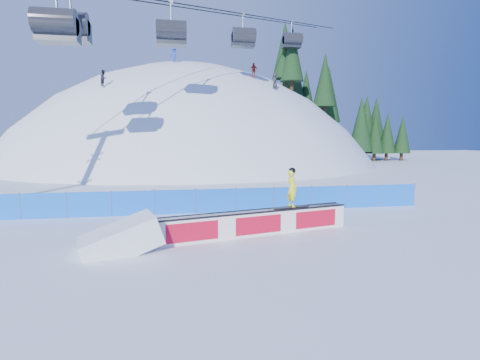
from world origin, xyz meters
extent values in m
plane|color=white|center=(0.00, 0.00, 0.00)|extent=(160.00, 160.00, 0.00)
sphere|color=white|center=(0.00, 42.00, -18.00)|extent=(64.00, 64.00, 64.00)
cylinder|color=#322114|center=(14.68, 43.86, 10.97)|extent=(0.50, 0.50, 1.40)
cone|color=black|center=(14.68, 43.86, 16.23)|extent=(4.10, 4.10, 9.31)
cylinder|color=#322114|center=(15.24, 39.09, 10.59)|extent=(0.50, 0.50, 1.40)
cone|color=black|center=(15.24, 39.09, 14.28)|extent=(2.73, 2.73, 6.20)
cylinder|color=#322114|center=(16.12, 37.88, 9.93)|extent=(0.50, 0.50, 1.40)
cone|color=black|center=(16.12, 37.88, 15.26)|extent=(4.16, 4.16, 9.46)
cylinder|color=#322114|center=(19.73, 38.02, 7.47)|extent=(0.50, 0.50, 1.40)
cone|color=black|center=(19.73, 38.02, 12.02)|extent=(3.47, 3.47, 7.89)
cylinder|color=#322114|center=(21.58, 45.95, 5.89)|extent=(0.50, 0.50, 1.40)
cone|color=black|center=(21.58, 45.95, 10.81)|extent=(3.80, 3.80, 8.64)
cylinder|color=#322114|center=(21.82, 45.27, 5.78)|extent=(0.50, 0.50, 1.40)
cone|color=black|center=(21.82, 45.27, 11.13)|extent=(4.18, 4.18, 9.49)
cylinder|color=#322114|center=(25.03, 44.59, 2.37)|extent=(0.50, 0.50, 1.40)
cone|color=black|center=(25.03, 44.59, 6.87)|extent=(3.43, 3.43, 7.80)
cylinder|color=#322114|center=(25.37, 39.35, 1.92)|extent=(0.50, 0.50, 1.40)
cone|color=black|center=(25.37, 39.35, 6.83)|extent=(3.80, 3.80, 8.63)
cylinder|color=#322114|center=(27.68, 39.64, 0.60)|extent=(0.50, 0.50, 1.40)
cone|color=black|center=(27.68, 39.64, 5.39)|extent=(3.68, 3.68, 8.37)
cylinder|color=#322114|center=(30.52, 36.81, 0.60)|extent=(0.50, 0.50, 1.40)
cone|color=black|center=(30.52, 36.81, 5.91)|extent=(4.15, 4.15, 9.42)
cylinder|color=#322114|center=(30.79, 39.29, 0.60)|extent=(0.50, 0.50, 1.40)
cone|color=black|center=(30.79, 39.29, 4.99)|extent=(3.34, 3.34, 7.58)
cylinder|color=#322114|center=(32.89, 41.79, 0.60)|extent=(0.50, 0.50, 1.40)
cone|color=black|center=(32.89, 41.79, 5.91)|extent=(4.15, 4.15, 9.43)
cylinder|color=#322114|center=(35.84, 39.56, 0.60)|extent=(0.50, 0.50, 1.40)
cone|color=black|center=(35.84, 39.56, 5.61)|extent=(3.88, 3.88, 8.82)
cube|color=blue|center=(0.00, 4.50, 0.60)|extent=(22.00, 0.03, 1.20)
cylinder|color=#414E76|center=(-9.00, 4.50, 0.65)|extent=(0.05, 0.05, 1.30)
cylinder|color=#414E76|center=(-7.00, 4.50, 0.65)|extent=(0.05, 0.05, 1.30)
cylinder|color=#414E76|center=(-5.00, 4.50, 0.65)|extent=(0.05, 0.05, 1.30)
cylinder|color=#414E76|center=(-3.00, 4.50, 0.65)|extent=(0.05, 0.05, 1.30)
cylinder|color=#414E76|center=(-1.00, 4.50, 0.65)|extent=(0.05, 0.05, 1.30)
cylinder|color=#414E76|center=(1.00, 4.50, 0.65)|extent=(0.05, 0.05, 1.30)
cylinder|color=#414E76|center=(3.00, 4.50, 0.65)|extent=(0.05, 0.05, 1.30)
cylinder|color=#414E76|center=(5.00, 4.50, 0.65)|extent=(0.05, 0.05, 1.30)
cylinder|color=#414E76|center=(7.00, 4.50, 0.65)|extent=(0.05, 0.05, 1.30)
cylinder|color=#414E76|center=(9.00, 4.50, 0.65)|extent=(0.05, 0.05, 1.30)
cylinder|color=#414E76|center=(11.00, 4.50, 0.65)|extent=(0.05, 0.05, 1.30)
cylinder|color=#26262C|center=(-8.75, 10.55, 10.52)|extent=(2.40, 1.50, 1.50)
cylinder|color=#26262C|center=(-2.00, 17.93, 12.36)|extent=(2.40, 1.50, 1.50)
cylinder|color=#26262C|center=(5.50, 26.13, 14.40)|extent=(2.40, 1.50, 1.50)
cylinder|color=#26262C|center=(13.75, 35.15, 16.64)|extent=(2.40, 1.50, 1.50)
cube|color=white|center=(1.04, -0.04, 0.45)|extent=(7.92, 2.38, 0.90)
cube|color=gray|center=(1.04, -0.04, 0.92)|extent=(7.85, 2.39, 0.04)
cube|color=black|center=(1.11, -0.30, 0.93)|extent=(7.81, 1.92, 0.06)
cube|color=black|center=(0.98, 0.21, 0.93)|extent=(7.81, 1.92, 0.06)
cube|color=red|center=(1.11, -0.30, 0.45)|extent=(7.41, 1.82, 0.68)
cube|color=red|center=(0.98, 0.21, 0.45)|extent=(7.41, 1.82, 0.68)
cube|color=black|center=(2.59, 0.33, 0.98)|extent=(1.56, 0.63, 0.03)
imported|color=yellow|center=(2.59, 0.33, 1.74)|extent=(0.49, 0.62, 1.49)
sphere|color=black|center=(2.59, 0.33, 2.43)|extent=(0.28, 0.28, 0.28)
imported|color=black|center=(-8.92, 27.19, 9.75)|extent=(0.85, 0.96, 1.65)
imported|color=#B12719|center=(7.40, 29.94, 11.53)|extent=(0.97, 0.42, 1.65)
imported|color=#1D3BAF|center=(-1.72, 34.07, 13.78)|extent=(1.21, 0.95, 1.65)
imported|color=#272727|center=(9.52, 28.37, 10.16)|extent=(0.63, 0.87, 1.65)
camera|label=1|loc=(-2.04, -13.87, 3.78)|focal=28.00mm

